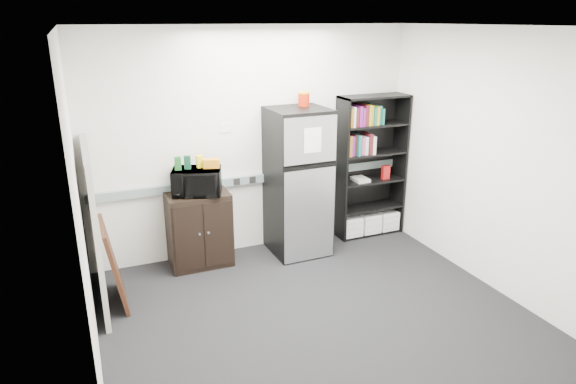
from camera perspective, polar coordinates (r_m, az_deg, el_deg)
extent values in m
plane|color=black|center=(5.20, 3.03, -13.35)|extent=(4.00, 4.00, 0.00)
cube|color=white|center=(6.19, -3.78, 5.54)|extent=(4.00, 0.02, 2.70)
cube|color=white|center=(5.76, 21.57, 3.24)|extent=(0.02, 3.50, 2.70)
cube|color=white|center=(4.20, -22.10, -2.32)|extent=(0.02, 3.50, 2.70)
cube|color=white|center=(4.40, 3.66, 17.93)|extent=(4.00, 3.50, 0.02)
cube|color=gray|center=(6.28, -3.61, 1.48)|extent=(3.92, 0.05, 0.10)
cube|color=white|center=(6.04, -6.97, 7.05)|extent=(0.14, 0.00, 0.10)
cube|color=black|center=(6.56, 5.92, 2.39)|extent=(0.02, 0.34, 1.85)
cube|color=black|center=(7.00, 12.24, 3.13)|extent=(0.02, 0.34, 1.85)
cube|color=black|center=(6.90, 8.48, 3.12)|extent=(0.90, 0.02, 1.85)
cube|color=black|center=(6.58, 9.60, 10.43)|extent=(0.90, 0.34, 0.02)
cube|color=black|center=(7.07, 8.80, -4.29)|extent=(0.85, 0.32, 0.03)
cube|color=black|center=(6.94, 8.95, -1.63)|extent=(0.85, 0.32, 0.03)
cube|color=black|center=(6.82, 9.10, 1.28)|extent=(0.85, 0.32, 0.02)
cube|color=black|center=(6.72, 9.26, 4.29)|extent=(0.85, 0.32, 0.02)
cube|color=black|center=(6.64, 9.43, 7.38)|extent=(0.85, 0.32, 0.02)
cube|color=white|center=(6.87, 6.86, -3.65)|extent=(0.25, 0.30, 0.25)
cube|color=white|center=(7.01, 8.87, -3.29)|extent=(0.25, 0.30, 0.25)
cube|color=white|center=(7.15, 10.79, -2.95)|extent=(0.25, 0.30, 0.25)
cube|color=#ACA699|center=(5.40, -20.66, -3.80)|extent=(0.05, 1.30, 1.60)
cube|color=#B2B2B7|center=(5.16, -21.68, 4.54)|extent=(0.06, 1.30, 0.02)
cube|color=black|center=(6.05, -9.83, -4.11)|extent=(0.70, 0.44, 0.88)
cube|color=black|center=(5.81, -10.94, -5.15)|extent=(0.32, 0.01, 0.77)
cube|color=black|center=(5.88, -7.72, -4.68)|extent=(0.32, 0.01, 0.77)
cylinder|color=#B2B2B7|center=(5.80, -9.79, -4.64)|extent=(0.02, 0.02, 0.02)
cylinder|color=#B2B2B7|center=(5.82, -8.83, -4.50)|extent=(0.02, 0.02, 0.02)
imported|color=black|center=(5.83, -10.10, 1.15)|extent=(0.62, 0.51, 0.29)
cube|color=#19591F|center=(5.76, -12.14, 3.13)|extent=(0.08, 0.07, 0.15)
cube|color=#0C3824|center=(5.78, -11.11, 3.25)|extent=(0.08, 0.07, 0.15)
cube|color=yellow|center=(5.81, -9.77, 3.35)|extent=(0.07, 0.06, 0.14)
cube|color=orange|center=(5.79, -8.50, 3.17)|extent=(0.20, 0.15, 0.10)
cube|color=black|center=(6.18, 1.09, 1.03)|extent=(0.68, 0.68, 1.76)
cube|color=silver|center=(5.72, 2.53, 5.77)|extent=(0.64, 0.03, 0.53)
cube|color=silver|center=(5.98, 2.41, -2.64)|extent=(0.64, 0.03, 1.13)
cube|color=black|center=(5.78, 2.54, 2.85)|extent=(0.64, 0.02, 0.03)
cube|color=white|center=(5.71, 2.77, 5.76)|extent=(0.21, 0.01, 0.28)
cube|color=black|center=(5.97, 1.15, 9.20)|extent=(0.68, 0.68, 0.02)
cylinder|color=#AF1E08|center=(6.11, 1.76, 10.30)|extent=(0.14, 0.14, 0.17)
cylinder|color=gold|center=(6.10, 1.77, 11.17)|extent=(0.14, 0.14, 0.02)
cube|color=black|center=(5.46, -18.80, -7.54)|extent=(0.17, 0.68, 0.86)
cube|color=beige|center=(5.46, -18.58, -7.51)|extent=(0.12, 0.57, 0.73)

